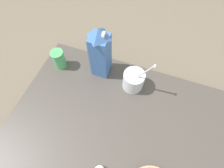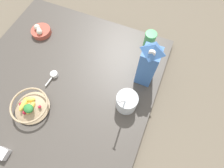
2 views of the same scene
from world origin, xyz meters
name	(u,v)px [view 1 (image 1 of 2)]	position (x,y,z in m)	size (l,w,h in m)	color
ground_plane	(107,160)	(0.00, 0.00, 0.00)	(6.00, 6.00, 0.00)	#665B4C
countertop	(107,159)	(0.00, 0.00, 0.02)	(1.04, 1.04, 0.04)	#47423D
milk_carton	(100,53)	(0.42, 0.19, 0.19)	(0.09, 0.09, 0.31)	#3D6BB2
yogurt_tub	(133,80)	(0.39, 0.00, 0.10)	(0.11, 0.14, 0.24)	silver
drinking_cup	(59,59)	(0.38, 0.42, 0.10)	(0.07, 0.07, 0.11)	#4CB266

